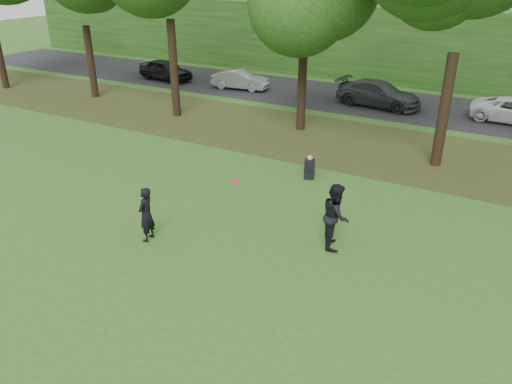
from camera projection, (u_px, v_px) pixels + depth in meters
ground at (184, 290)px, 13.15m from camera, size 120.00×120.00×0.00m
leaf_litter at (350, 144)px, 23.41m from camera, size 60.00×7.00×0.01m
street at (396, 104)px, 29.73m from camera, size 70.00×7.00×0.02m
far_hedge at (424, 47)px, 33.41m from camera, size 70.00×3.00×5.00m
player_left at (146, 214)px, 15.12m from camera, size 0.51×0.70×1.75m
player_right at (336, 216)px, 14.74m from camera, size 1.09×1.21×2.03m
parked_cars at (379, 95)px, 28.89m from camera, size 35.04×3.23×1.45m
frisbee at (235, 182)px, 14.36m from camera, size 0.33×0.34×0.13m
seated_person at (309, 168)px, 19.93m from camera, size 0.65×0.83×0.83m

